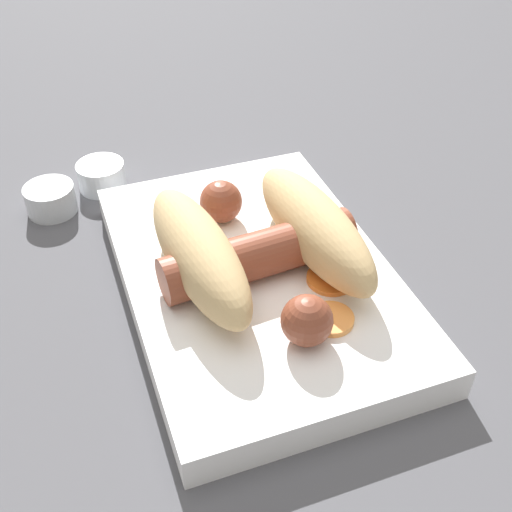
{
  "coord_description": "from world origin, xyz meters",
  "views": [
    {
      "loc": [
        -0.33,
        0.12,
        0.33
      ],
      "look_at": [
        0.0,
        0.0,
        0.04
      ],
      "focal_mm": 45.0,
      "sensor_mm": 36.0,
      "label": 1
    }
  ],
  "objects_px": {
    "bread_roll": "(258,240)",
    "condiment_cup_near": "(102,177)",
    "food_tray": "(256,280)",
    "condiment_cup_far": "(51,200)",
    "sausage": "(259,254)"
  },
  "relations": [
    {
      "from": "bread_roll",
      "to": "condiment_cup_far",
      "type": "distance_m",
      "value": 0.21
    },
    {
      "from": "condiment_cup_near",
      "to": "food_tray",
      "type": "bearing_deg",
      "value": -155.2
    },
    {
      "from": "food_tray",
      "to": "bread_roll",
      "type": "relative_size",
      "value": 1.7
    },
    {
      "from": "food_tray",
      "to": "condiment_cup_far",
      "type": "distance_m",
      "value": 0.21
    },
    {
      "from": "condiment_cup_near",
      "to": "condiment_cup_far",
      "type": "bearing_deg",
      "value": 114.8
    },
    {
      "from": "sausage",
      "to": "condiment_cup_near",
      "type": "distance_m",
      "value": 0.21
    },
    {
      "from": "bread_roll",
      "to": "condiment_cup_near",
      "type": "xyz_separation_m",
      "value": [
        0.18,
        0.09,
        -0.04
      ]
    },
    {
      "from": "bread_roll",
      "to": "condiment_cup_near",
      "type": "bearing_deg",
      "value": 25.29
    },
    {
      "from": "sausage",
      "to": "condiment_cup_near",
      "type": "height_order",
      "value": "sausage"
    },
    {
      "from": "bread_roll",
      "to": "condiment_cup_near",
      "type": "relative_size",
      "value": 3.8
    },
    {
      "from": "condiment_cup_far",
      "to": "food_tray",
      "type": "bearing_deg",
      "value": -140.46
    },
    {
      "from": "bread_roll",
      "to": "sausage",
      "type": "height_order",
      "value": "bread_roll"
    },
    {
      "from": "sausage",
      "to": "condiment_cup_far",
      "type": "bearing_deg",
      "value": 38.36
    },
    {
      "from": "sausage",
      "to": "condiment_cup_near",
      "type": "bearing_deg",
      "value": 24.0
    },
    {
      "from": "food_tray",
      "to": "bread_roll",
      "type": "bearing_deg",
      "value": -69.62
    }
  ]
}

